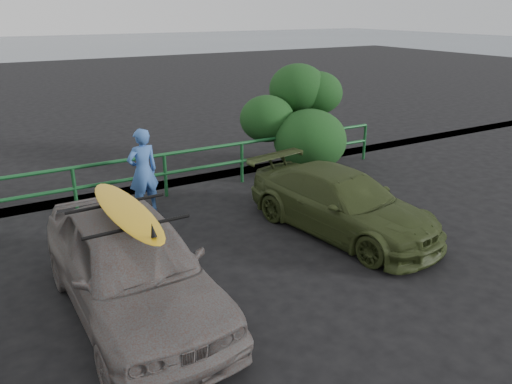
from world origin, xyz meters
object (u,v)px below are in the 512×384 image
guardrail (122,182)px  surfboard (126,210)px  sedan (131,265)px  man (143,171)px  olive_vehicle (342,203)px

guardrail → surfboard: surfboard is taller
guardrail → surfboard: (-1.07, -4.22, 1.05)m
sedan → man: (1.35, 3.54, 0.17)m
man → sedan: bearing=61.6°
sedan → guardrail: bearing=74.7°
olive_vehicle → man: size_ratio=2.26×
olive_vehicle → guardrail: bearing=122.8°
guardrail → sedan: sedan is taller
sedan → surfboard: (0.00, -0.00, 0.83)m
guardrail → olive_vehicle: 4.81m
guardrail → olive_vehicle: bearing=-47.6°
olive_vehicle → man: man is taller
olive_vehicle → surfboard: size_ratio=1.64×
sedan → surfboard: size_ratio=1.74×
sedan → olive_vehicle: 4.36m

